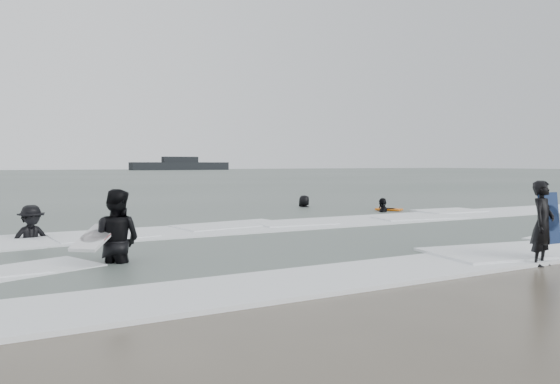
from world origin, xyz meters
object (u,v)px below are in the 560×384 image
surfer_centre (542,266)px  surfer_wading (116,264)px  surfer_breaker (32,241)px  vessel_horizon (180,165)px  surfer_right_far (304,208)px  surfer_right_near (383,213)px

surfer_centre → surfer_wading: bearing=133.6°
surfer_breaker → vessel_horizon: vessel_horizon is taller
surfer_centre → surfer_breaker: 11.21m
surfer_right_far → vessel_horizon: bearing=-136.2°
surfer_centre → surfer_breaker: bearing=118.1°
surfer_wading → vessel_horizon: vessel_horizon is taller
vessel_horizon → surfer_right_far: bearing=-105.7°
surfer_right_near → surfer_right_far: bearing=-111.3°
surfer_wading → surfer_breaker: size_ratio=1.13×
surfer_right_near → vessel_horizon: size_ratio=0.06×
surfer_breaker → surfer_right_near: surfer_right_near is taller
surfer_centre → surfer_breaker: (-7.98, 7.86, 0.00)m
surfer_right_near → vessel_horizon: vessel_horizon is taller
surfer_right_far → vessel_horizon: vessel_horizon is taller
surfer_wading → surfer_right_near: (10.98, 5.88, 0.00)m
surfer_wading → surfer_right_near: 12.46m
surfer_right_near → surfer_wading: bearing=-16.7°
surfer_wading → surfer_right_far: 13.25m
surfer_wading → surfer_right_near: bearing=-115.0°
vessel_horizon → surfer_breaker: bearing=-109.4°
surfer_breaker → surfer_right_far: surfer_breaker is taller
surfer_breaker → vessel_horizon: bearing=57.7°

